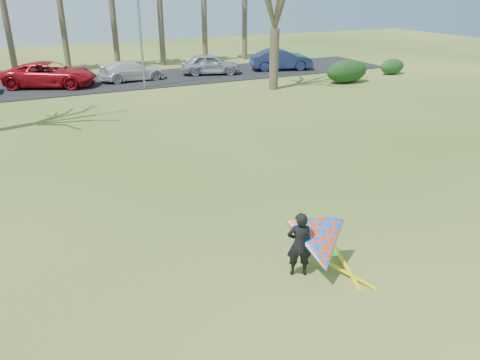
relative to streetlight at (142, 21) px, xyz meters
name	(u,v)px	position (x,y,z in m)	size (l,w,h in m)	color
ground	(269,240)	(-2.16, -22.00, -4.46)	(100.00, 100.00, 0.00)	#225A13
parking_strip	(108,82)	(-2.16, 3.00, -4.43)	(46.00, 7.00, 0.06)	black
streetlight	(142,21)	(0.00, 0.00, 0.00)	(2.28, 0.18, 8.00)	gray
hedge_near	(347,71)	(13.72, -4.38, -3.63)	(3.35, 1.52, 1.67)	black
hedge_far	(392,67)	(19.11, -3.12, -3.86)	(2.19, 1.03, 1.22)	#163D18
car_2	(50,74)	(-5.99, 2.98, -3.55)	(2.83, 6.14, 1.71)	#A80D16
car_3	(132,71)	(-0.33, 2.86, -3.70)	(1.97, 4.85, 1.41)	silver
car_4	(210,64)	(5.87, 2.76, -3.62)	(1.86, 4.62, 1.57)	#989EA5
car_5	(281,60)	(11.93, 2.14, -3.57)	(1.77, 5.08, 1.67)	navy
kite_flyer	(318,245)	(-1.91, -24.01, -3.62)	(2.13, 2.39, 2.02)	black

